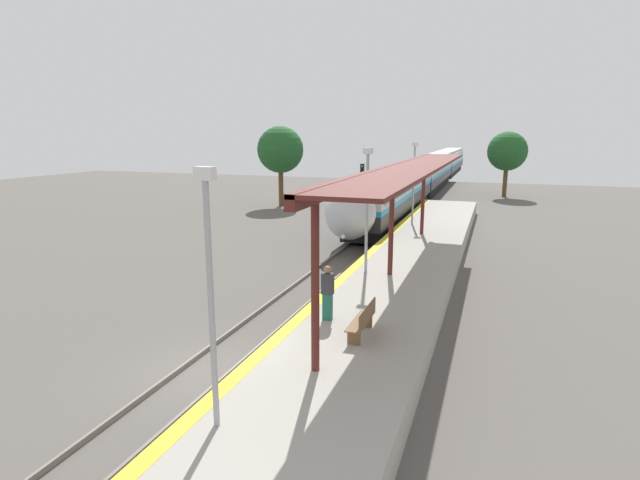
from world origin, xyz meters
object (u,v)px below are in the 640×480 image
object	(u,v)px
lamppost_near	(210,283)
railway_signal	(362,186)
platform_bench	(363,320)
lamppost_far	(414,178)
person_waiting	(328,292)
lamppost_mid	(367,202)
train	(429,171)

from	to	relation	value
lamppost_near	railway_signal	bearing A→B (deg)	99.30
platform_bench	railway_signal	distance (m)	24.78
railway_signal	lamppost_far	bearing A→B (deg)	-49.49
lamppost_near	lamppost_far	distance (m)	23.56
person_waiting	railway_signal	xyz separation A→B (m)	(-5.02, 23.05, 0.79)
lamppost_mid	lamppost_far	bearing A→B (deg)	90.00
lamppost_mid	platform_bench	bearing A→B (deg)	-76.21
person_waiting	lamppost_mid	size ratio (longest dim) A/B	0.34
railway_signal	lamppost_mid	size ratio (longest dim) A/B	0.86
person_waiting	lamppost_near	distance (m)	6.43
lamppost_mid	lamppost_near	bearing A→B (deg)	-90.00
platform_bench	person_waiting	bearing A→B (deg)	147.61
platform_bench	lamppost_mid	xyz separation A→B (m)	(-1.61, 6.55, 2.44)
lamppost_near	lamppost_mid	size ratio (longest dim) A/B	1.00
train	lamppost_far	bearing A→B (deg)	-84.79
person_waiting	train	bearing A→B (deg)	93.49
train	lamppost_far	world-z (taller)	lamppost_far
train	person_waiting	distance (m)	44.72
lamppost_mid	train	bearing A→B (deg)	93.64
platform_bench	railway_signal	world-z (taller)	railway_signal
platform_bench	lamppost_near	distance (m)	5.99
lamppost_near	lamppost_far	world-z (taller)	same
platform_bench	lamppost_far	bearing A→B (deg)	95.01
lamppost_near	lamppost_far	size ratio (longest dim) A/B	1.00
train	platform_bench	size ratio (longest dim) A/B	38.74
platform_bench	lamppost_far	size ratio (longest dim) A/B	0.35
railway_signal	lamppost_far	xyz separation A→B (m)	(4.77, -5.59, 1.24)
train	lamppost_mid	xyz separation A→B (m)	(2.48, -38.94, 1.60)
train	railway_signal	distance (m)	21.70
train	lamppost_mid	size ratio (longest dim) A/B	13.60
train	lamppost_near	distance (m)	50.81
railway_signal	lamppost_far	size ratio (longest dim) A/B	0.86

